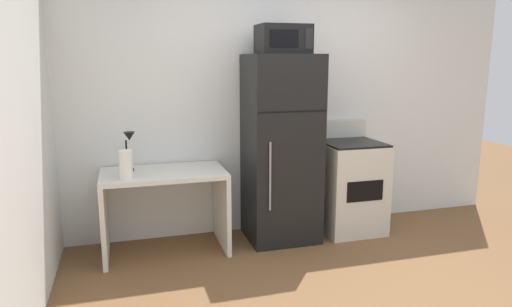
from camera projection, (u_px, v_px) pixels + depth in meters
name	position (u px, v px, depth m)	size (l,w,h in m)	color
ground_plane	(356.00, 302.00, 3.33)	(12.00, 12.00, 0.00)	brown
wall_back_white	(281.00, 102.00, 4.67)	(5.00, 0.10, 2.60)	silver
desk	(164.00, 196.00, 4.13)	(1.09, 0.63, 0.75)	silver
desk_lamp	(129.00, 145.00, 4.04)	(0.14, 0.12, 0.35)	black
paper_towel_roll	(126.00, 165.00, 3.81)	(0.11, 0.11, 0.24)	white
refrigerator	(281.00, 149.00, 4.38)	(0.66, 0.62, 1.77)	black
microwave	(283.00, 39.00, 4.15)	(0.46, 0.35, 0.26)	black
oven_range	(350.00, 186.00, 4.67)	(0.59, 0.61, 1.10)	beige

